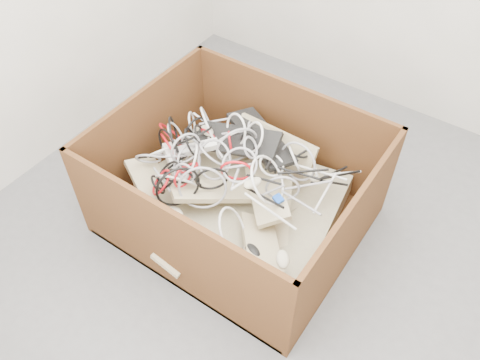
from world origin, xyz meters
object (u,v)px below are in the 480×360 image
Objects in this scene: power_strip_right at (177,168)px; power_strip_left at (192,149)px; vga_plug at (278,199)px; cardboard_box at (235,200)px.

power_strip_left is at bearing 119.97° from power_strip_right.
power_strip_left is 0.54m from vga_plug.
cardboard_box reaches higher than power_strip_left.
cardboard_box is at bearing -163.07° from vga_plug.
power_strip_right is 6.94× the size of vga_plug.
power_strip_right is (-0.28, -0.11, 0.18)m from cardboard_box.
power_strip_right is at bearing -148.65° from vga_plug.
vga_plug is at bearing -40.40° from power_strip_left.
power_strip_right is at bearing -157.87° from cardboard_box.
cardboard_box is at bearing 54.66° from power_strip_right.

